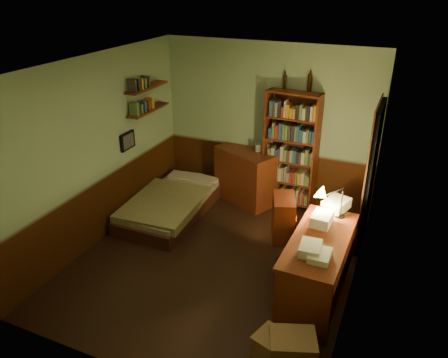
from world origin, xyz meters
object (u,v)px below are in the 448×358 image
at_px(desk, 317,268).
at_px(cardboard_box_b, 274,348).
at_px(bookshelf, 291,152).
at_px(cardboard_box_a, 292,350).
at_px(desk_lamp, 343,192).
at_px(bed, 170,198).
at_px(office_chair, 298,237).
at_px(mini_stereo, 263,147).
at_px(dresser, 246,176).

bearing_deg(desk, cardboard_box_b, -96.85).
distance_m(bookshelf, cardboard_box_a, 3.36).
height_order(desk, desk_lamp, desk_lamp).
distance_m(bed, bookshelf, 2.04).
relative_size(office_chair, cardboard_box_b, 2.47).
distance_m(mini_stereo, bookshelf, 0.48).
xyz_separation_m(bookshelf, office_chair, (0.57, -1.59, -0.49)).
xyz_separation_m(bed, cardboard_box_b, (2.40, -2.13, -0.14)).
bearing_deg(desk, cardboard_box_a, -87.61).
distance_m(desk_lamp, office_chair, 0.82).
xyz_separation_m(desk_lamp, cardboard_box_a, (-0.09, -1.68, -0.97)).
xyz_separation_m(mini_stereo, office_chair, (1.05, -1.63, -0.49)).
xyz_separation_m(dresser, cardboard_box_a, (1.66, -3.04, -0.28)).
bearing_deg(dresser, office_chair, -24.68).
bearing_deg(dresser, bed, -110.15).
bearing_deg(dresser, cardboard_box_a, -36.47).
bearing_deg(cardboard_box_a, bed, 140.67).
bearing_deg(cardboard_box_a, dresser, 118.65).
bearing_deg(desk, bed, 159.60).
bearing_deg(bed, cardboard_box_a, -39.93).
height_order(desk, cardboard_box_b, desk).
bearing_deg(desk_lamp, office_chair, -161.10).
xyz_separation_m(desk, office_chair, (-0.35, 0.43, 0.07)).
bearing_deg(desk, mini_stereo, 125.50).
height_order(bookshelf, cardboard_box_a, bookshelf).
height_order(desk_lamp, cardboard_box_b, desk_lamp).
bearing_deg(office_chair, bookshelf, 90.01).
bearing_deg(bed, office_chair, -15.49).
bearing_deg(mini_stereo, office_chair, -77.59).
bearing_deg(dresser, bookshelf, 31.67).
height_order(office_chair, cardboard_box_b, office_chair).
bearing_deg(cardboard_box_a, office_chair, 103.74).
bearing_deg(bed, dresser, 44.36).
xyz_separation_m(mini_stereo, bookshelf, (0.48, -0.04, -0.00)).
bearing_deg(cardboard_box_b, cardboard_box_a, 4.03).
bearing_deg(bed, mini_stereo, 41.49).
xyz_separation_m(dresser, desk_lamp, (1.75, -1.36, 0.68)).
bearing_deg(bookshelf, cardboard_box_b, -69.23).
distance_m(dresser, desk, 2.54).
height_order(bookshelf, cardboard_box_b, bookshelf).
distance_m(bed, cardboard_box_a, 3.34).
bearing_deg(cardboard_box_b, office_chair, 97.20).
height_order(bed, dresser, dresser).
relative_size(dresser, desk_lamp, 1.52).
bearing_deg(cardboard_box_b, bed, 138.47).
relative_size(desk_lamp, cardboard_box_b, 1.75).
bearing_deg(bed, cardboard_box_b, -42.14).
height_order(bed, cardboard_box_b, bed).
relative_size(desk, cardboard_box_a, 3.32).
relative_size(mini_stereo, desk, 0.15).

